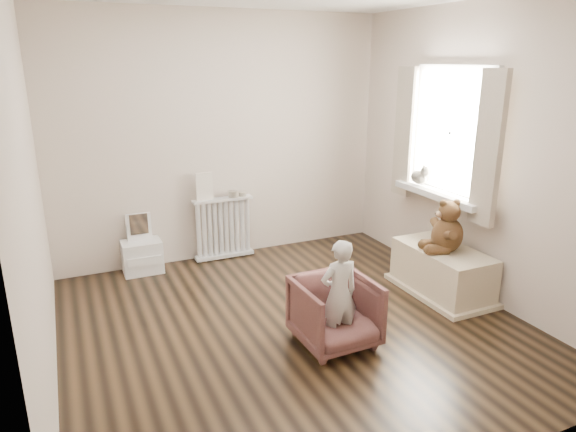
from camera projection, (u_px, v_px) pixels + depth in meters
name	position (u px, v px, depth m)	size (l,w,h in m)	color
floor	(294.00, 325.00, 4.24)	(3.60, 3.60, 0.01)	black
back_wall	(223.00, 139.00, 5.43)	(3.60, 0.02, 2.60)	beige
front_wall	(464.00, 247.00, 2.29)	(3.60, 0.02, 2.60)	beige
left_wall	(30.00, 196.00, 3.15)	(0.02, 3.60, 2.60)	beige
right_wall	(477.00, 154.00, 4.57)	(0.02, 3.60, 2.60)	beige
window	(452.00, 133.00, 4.77)	(0.03, 0.90, 1.10)	white
window_sill	(439.00, 194.00, 4.91)	(0.22, 1.10, 0.06)	silver
curtain_left	(488.00, 149.00, 4.25)	(0.06, 0.26, 1.30)	#B5A993
curtain_right	(405.00, 132.00, 5.24)	(0.06, 0.26, 1.30)	#B5A993
radiator	(223.00, 224.00, 5.57)	(0.65, 0.12, 0.68)	silver
paper_doll	(204.00, 186.00, 5.36)	(0.18, 0.02, 0.29)	beige
tin_a	(234.00, 194.00, 5.52)	(0.11, 0.11, 0.07)	#A59E8C
tin_b	(242.00, 194.00, 5.56)	(0.08, 0.08, 0.05)	#A59E8C
toy_vanity	(141.00, 247.00, 5.23)	(0.39, 0.28, 0.62)	silver
armchair	(335.00, 312.00, 3.89)	(0.56, 0.58, 0.53)	brown
child	(339.00, 294.00, 3.80)	(0.31, 0.20, 0.84)	beige
toy_bench	(442.00, 273.00, 4.78)	(0.49, 0.93, 0.44)	beige
teddy_bear	(448.00, 227.00, 4.59)	(0.39, 0.30, 0.48)	#382311
plush_cat	(420.00, 175.00, 5.12)	(0.15, 0.25, 0.21)	#6B675C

